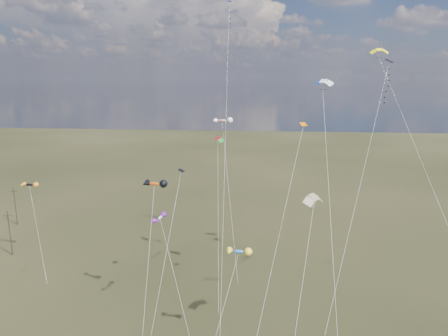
# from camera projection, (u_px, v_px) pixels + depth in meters

# --- Properties ---
(utility_pole_near) EXTENTS (1.40, 0.20, 8.00)m
(utility_pole_near) POSITION_uv_depth(u_px,v_px,m) (10.00, 233.00, 68.10)
(utility_pole_near) COLOR black
(utility_pole_near) RESTS_ON ground
(utility_pole_far) EXTENTS (1.40, 0.20, 8.00)m
(utility_pole_far) POSITION_uv_depth(u_px,v_px,m) (15.00, 206.00, 82.46)
(utility_pole_far) COLOR black
(utility_pole_far) RESTS_ON ground
(diamond_black_high) EXTENTS (11.63, 22.46, 32.27)m
(diamond_black_high) POSITION_uv_depth(u_px,v_px,m) (384.00, 97.00, 50.16)
(diamond_black_high) COLOR black
(diamond_black_high) RESTS_ON ground
(diamond_navy_tall) EXTENTS (2.27, 32.43, 42.32)m
(diamond_navy_tall) POSITION_uv_depth(u_px,v_px,m) (228.00, 40.00, 62.87)
(diamond_navy_tall) COLOR #0D0C45
(diamond_navy_tall) RESTS_ON ground
(diamond_black_mid) EXTENTS (1.88, 14.72, 18.29)m
(diamond_black_mid) POSITION_uv_depth(u_px,v_px,m) (172.00, 222.00, 49.16)
(diamond_black_mid) COLOR black
(diamond_black_mid) RESTS_ON ground
(diamond_orange_center) EXTENTS (6.74, 16.65, 24.85)m
(diamond_orange_center) POSITION_uv_depth(u_px,v_px,m) (286.00, 204.00, 43.07)
(diamond_orange_center) COLOR orange
(diamond_orange_center) RESTS_ON ground
(parafoil_yellow) EXTENTS (12.71, 16.63, 34.09)m
(parafoil_yellow) POSITION_uv_depth(u_px,v_px,m) (380.00, 52.00, 52.01)
(parafoil_yellow) COLOR #F9F30E
(parafoil_yellow) RESTS_ON ground
(parafoil_blue_white) EXTENTS (2.55, 18.06, 30.15)m
(parafoil_blue_white) POSITION_uv_depth(u_px,v_px,m) (323.00, 83.00, 46.76)
(parafoil_blue_white) COLOR blue
(parafoil_blue_white) RESTS_ON ground
(parafoil_striped) EXTENTS (4.48, 11.50, 19.01)m
(parafoil_striped) POSITION_uv_depth(u_px,v_px,m) (314.00, 198.00, 39.62)
(parafoil_striped) COLOR #FFBB04
(parafoil_striped) RESTS_ON ground
(parafoil_tricolor) EXTENTS (2.68, 14.11, 21.57)m
(parafoil_tricolor) POSITION_uv_depth(u_px,v_px,m) (218.00, 139.00, 59.82)
(parafoil_tricolor) COLOR yellow
(parafoil_tricolor) RESTS_ON ground
(novelty_black_orange) EXTENTS (7.82, 8.87, 13.49)m
(novelty_black_orange) POSITION_uv_depth(u_px,v_px,m) (29.00, 185.00, 64.71)
(novelty_black_orange) COLOR black
(novelty_black_orange) RESTS_ON ground
(novelty_orange_black) EXTENTS (2.99, 12.50, 18.06)m
(novelty_orange_black) POSITION_uv_depth(u_px,v_px,m) (154.00, 184.00, 47.91)
(novelty_orange_black) COLOR #C3420C
(novelty_orange_black) RESTS_ON ground
(novelty_white_purple) EXTENTS (6.29, 9.55, 13.85)m
(novelty_white_purple) POSITION_uv_depth(u_px,v_px,m) (160.00, 218.00, 48.11)
(novelty_white_purple) COLOR white
(novelty_white_purple) RESTS_ON ground
(novelty_redwhite_stripe) EXTENTS (5.82, 17.21, 23.17)m
(novelty_redwhite_stripe) POSITION_uv_depth(u_px,v_px,m) (222.00, 121.00, 70.32)
(novelty_redwhite_stripe) COLOR red
(novelty_redwhite_stripe) RESTS_ON ground
(novelty_blue_yellow) EXTENTS (4.57, 8.97, 12.58)m
(novelty_blue_yellow) POSITION_uv_depth(u_px,v_px,m) (238.00, 252.00, 41.83)
(novelty_blue_yellow) COLOR #1F5FAC
(novelty_blue_yellow) RESTS_ON ground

